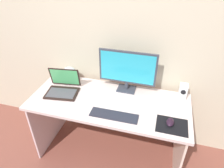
# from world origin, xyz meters

# --- Properties ---
(ground_plane) EXTENTS (8.00, 8.00, 0.00)m
(ground_plane) POSITION_xyz_m (0.00, 0.00, 0.00)
(ground_plane) COLOR brown
(wall_back) EXTENTS (6.00, 0.04, 2.50)m
(wall_back) POSITION_xyz_m (0.00, 0.39, 1.25)
(wall_back) COLOR beige
(wall_back) RESTS_ON ground_plane
(desk) EXTENTS (1.49, 0.64, 0.72)m
(desk) POSITION_xyz_m (0.00, 0.00, 0.58)
(desk) COLOR beige
(desk) RESTS_ON ground_plane
(monitor) EXTENTS (0.55, 0.14, 0.42)m
(monitor) POSITION_xyz_m (0.12, 0.22, 0.95)
(monitor) COLOR #343842
(monitor) RESTS_ON desk
(speaker_right) EXTENTS (0.07, 0.08, 0.15)m
(speaker_right) POSITION_xyz_m (0.65, 0.23, 0.80)
(speaker_right) COLOR white
(speaker_right) RESTS_ON desk
(laptop) EXTENTS (0.34, 0.30, 0.22)m
(laptop) POSITION_xyz_m (-0.48, 0.02, 0.77)
(laptop) COLOR black
(laptop) RESTS_ON desk
(fishbowl) EXTENTS (0.16, 0.16, 0.16)m
(fishbowl) POSITION_xyz_m (-0.50, 0.22, 0.80)
(fishbowl) COLOR silver
(fishbowl) RESTS_ON desk
(keyboard_external) EXTENTS (0.41, 0.12, 0.01)m
(keyboard_external) POSITION_xyz_m (0.10, -0.19, 0.73)
(keyboard_external) COLOR #21222D
(keyboard_external) RESTS_ON desk
(mousepad) EXTENTS (0.25, 0.20, 0.00)m
(mousepad) POSITION_xyz_m (0.58, -0.17, 0.73)
(mousepad) COLOR black
(mousepad) RESTS_ON desk
(mouse) EXTENTS (0.07, 0.10, 0.04)m
(mouse) POSITION_xyz_m (0.56, -0.16, 0.75)
(mouse) COLOR black
(mouse) RESTS_ON mousepad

